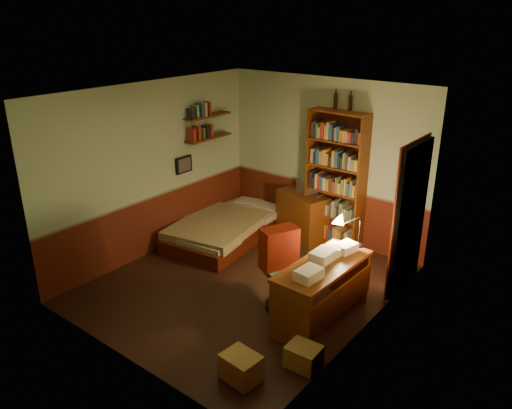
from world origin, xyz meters
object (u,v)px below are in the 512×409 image
Objects in this scene: desk at (322,292)px; office_chair at (287,278)px; bed at (226,221)px; cardboard_box_a at (241,367)px; cardboard_box_b at (304,356)px; desk_lamp at (360,224)px; bookshelf at (335,181)px; mini_stereo at (307,187)px; dresser at (302,216)px.

desk is 0.47m from office_chair.
bed is at bearing 175.69° from office_chair.
cardboard_box_b is at bearing 54.83° from cardboard_box_a.
cardboard_box_a is at bearing -116.45° from desk_lamp.
desk reaches higher than cardboard_box_a.
bookshelf is 3.57m from cardboard_box_a.
office_chair is at bearing -147.94° from desk_lamp.
cardboard_box_a is at bearing -49.12° from office_chair.
desk_lamp is at bearing 85.32° from cardboard_box_a.
mini_stereo is 2.49m from desk.
office_chair is at bearing -39.99° from mini_stereo.
cardboard_box_b is (0.39, 0.56, -0.02)m from cardboard_box_a.
bed is 2.64m from desk.
mini_stereo is (-0.01, 0.12, 0.46)m from dresser.
office_chair reaches higher than dresser.
desk_lamp is (0.10, 0.69, 0.68)m from desk.
bed is at bearing 158.43° from desk.
bookshelf reaches higher than bed.
desk is (0.95, -1.91, -0.70)m from bookshelf.
dresser is 2.34m from desk.
bed reaches higher than cardboard_box_b.
office_chair is (-0.56, -0.77, -0.62)m from desk_lamp.
cardboard_box_b is at bearing -39.65° from dresser.
dresser is 0.87m from bookshelf.
bookshelf reaches higher than desk_lamp.
bookshelf is at bearing 128.61° from office_chair.
office_chair reaches higher than desk.
desk_lamp reaches higher than cardboard_box_b.
desk_lamp is (1.57, -1.13, 0.67)m from dresser.
office_chair is at bearing -36.72° from bed.
cardboard_box_b is (1.26, -2.78, -0.95)m from bookshelf.
office_chair is 2.50× the size of cardboard_box_b.
mini_stereo reaches higher than desk.
bookshelf is (0.53, -0.04, 0.23)m from mini_stereo.
bed is 2.41× the size of office_chair.
cardboard_box_a is (0.87, -3.33, -0.93)m from bookshelf.
desk is 0.97m from desk_lamp.
desk_lamp is 2.31m from cardboard_box_a.
dresser is at bearing 113.24° from cardboard_box_a.
mini_stereo reaches higher than cardboard_box_b.
bed is at bearing -112.74° from mini_stereo.
office_chair is 1.15m from cardboard_box_b.
cardboard_box_b is (0.32, -0.87, -0.25)m from desk.
dresser is at bearing -167.16° from bookshelf.
mini_stereo is at bearing 128.57° from desk.
dresser is at bearing 123.57° from cardboard_box_b.
desk is 4.05× the size of cardboard_box_b.
bookshelf reaches higher than desk.
bookshelf is at bearing 114.45° from cardboard_box_b.
cardboard_box_a is (1.40, -3.37, -0.71)m from mini_stereo.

